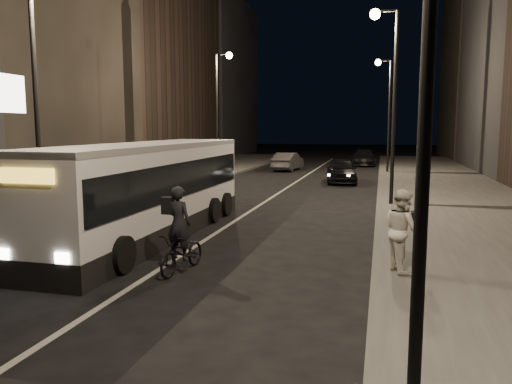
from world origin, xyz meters
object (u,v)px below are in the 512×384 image
Objects in this scene: streetlight_right_far at (386,100)px; streetlight_left_near at (41,65)px; car_mid at (288,162)px; car_near at (341,171)px; streetlight_right_mid at (389,80)px; streetlight_left_far at (220,98)px; car_far at (364,157)px; cyclist_on_bicycle at (181,244)px; pedestrian_woman at (402,231)px; city_bus at (149,186)px.

streetlight_left_near is (-10.66, -24.00, 0.00)m from streetlight_right_far.
car_near is at bearing 127.43° from car_mid.
streetlight_right_mid is 1.00× the size of streetlight_right_far.
car_near reaches higher than car_mid.
streetlight_left_near is 1.00× the size of streetlight_left_far.
streetlight_right_mid is 18.99m from car_mid.
car_far is at bearing 57.12° from streetlight_left_far.
cyclist_on_bicycle is at bearing 100.99° from car_mid.
cyclist_on_bicycle is at bearing -97.86° from car_far.
car_far is (5.61, 6.94, 0.01)m from car_mid.
streetlight_right_mid reaches higher than car_mid.
cyclist_on_bicycle reaches higher than car_far.
streetlight_right_far is 1.88× the size of car_mid.
pedestrian_woman is at bearing 111.31° from car_mid.
streetlight_right_mid is 13.03m from cyclist_on_bicycle.
streetlight_left_near is (-10.66, -8.00, 0.00)m from streetlight_right_mid.
streetlight_right_mid is 1.64× the size of car_far.
car_far is at bearing 93.99° from cyclist_on_bicycle.
car_far is (2.97, 35.04, 0.03)m from cyclist_on_bicycle.
cyclist_on_bicycle is at bearing -28.41° from streetlight_left_near.
pedestrian_woman reaches higher than car_far.
streetlight_left_near and streetlight_left_far have the same top height.
city_bus reaches higher than car_mid.
streetlight_left_far is 23.56m from pedestrian_woman.
pedestrian_woman is 0.44× the size of car_mid.
streetlight_right_far reaches higher than car_near.
streetlight_right_far is 0.74× the size of city_bus.
streetlight_right_far is 1.00× the size of streetlight_left_near.
streetlight_left_far is 18.57m from city_bus.
streetlight_right_far is at bearing 29.36° from streetlight_left_far.
streetlight_left_near reaches higher than cyclist_on_bicycle.
streetlight_right_mid reaches higher than car_near.
streetlight_left_far is at bearing 90.00° from streetlight_left_near.
car_near is at bearing 64.71° from streetlight_left_near.
car_mid is (3.32, 24.88, -4.65)m from streetlight_left_near.
streetlight_right_mid is 1.85× the size of car_near.
car_near is 14.68m from car_far.
streetlight_left_far is 1.85× the size of car_near.
streetlight_right_mid is 0.74× the size of city_bus.
streetlight_left_far reaches higher than car_near.
pedestrian_woman is (10.98, -2.40, -4.26)m from streetlight_left_near.
city_bus is 7.92m from pedestrian_woman.
car_far is (-1.73, 7.82, -4.64)m from streetlight_right_far.
city_bus reaches higher than pedestrian_woman.
city_bus is at bearing 46.88° from pedestrian_woman.
streetlight_left_near reaches higher than car_mid.
car_near is (-2.56, 9.16, -4.61)m from streetlight_right_mid.
streetlight_right_far is 4.31× the size of pedestrian_woman.
streetlight_left_near reaches higher than city_bus.
streetlight_right_far is (0.00, 16.00, 0.00)m from streetlight_right_mid.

